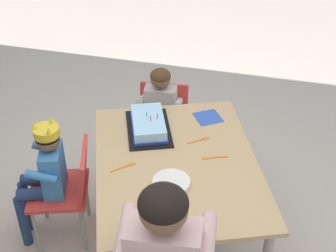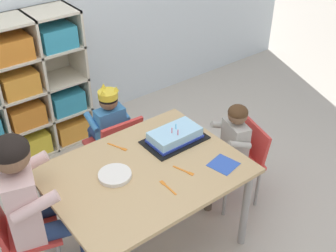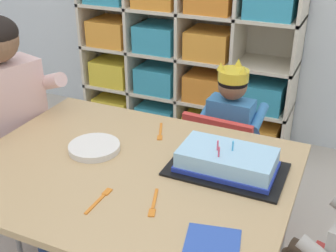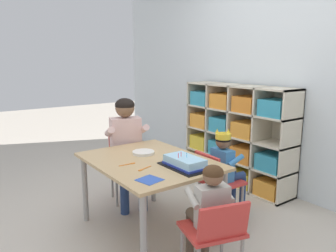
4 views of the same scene
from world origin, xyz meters
name	(u,v)px [view 1 (image 1 of 4)]	position (x,y,z in m)	size (l,w,h in m)	color
ground	(176,243)	(0.00, 0.00, 0.00)	(16.00, 16.00, 0.00)	#BCB2A3
activity_table	(177,172)	(0.00, 0.00, 0.56)	(1.12, 0.85, 0.64)	tan
classroom_chair_blue	(68,186)	(0.17, 0.61, 0.38)	(0.37, 0.37, 0.64)	red
child_with_crown	(45,169)	(0.17, 0.72, 0.52)	(0.30, 0.31, 0.84)	#3D7FBC
adult_helper_seated	(166,251)	(-0.62, 0.13, 0.67)	(0.47, 0.46, 1.07)	beige
classroom_chair_guest_side	(162,119)	(0.80, -0.01, 0.37)	(0.42, 0.44, 0.59)	red
guest_at_table_side	(159,111)	(0.71, 0.01, 0.50)	(0.33, 0.33, 0.79)	#B2ADA3
birthday_cake_on_tray	(148,125)	(0.32, 0.12, 0.67)	(0.40, 0.25, 0.12)	black
paper_plate_stack	(171,183)	(-0.17, 0.05, 0.65)	(0.19, 0.19, 0.02)	white
paper_napkin_square	(208,117)	(0.39, -0.25, 0.64)	(0.15, 0.15, 0.00)	#3356B7
fork_by_napkin	(213,157)	(0.01, -0.20, 0.64)	(0.02, 0.14, 0.00)	orange
fork_beside_plate_stack	(199,140)	(0.17, -0.15, 0.64)	(0.06, 0.14, 0.00)	orange
fork_near_child_seat	(125,167)	(-0.01, 0.28, 0.64)	(0.07, 0.14, 0.00)	orange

